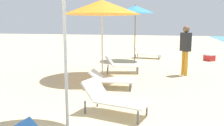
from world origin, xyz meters
name	(u,v)px	position (x,y,z in m)	size (l,w,h in m)	color
lounger_second_shoreside	(114,98)	(0.59, 5.62, 0.34)	(1.41, 0.85, 0.67)	white
umbrella_third	(102,7)	(-0.65, 8.87, 2.34)	(2.53, 2.53, 2.64)	silver
lounger_third_shoreside	(122,64)	(-0.18, 9.79, 0.32)	(1.40, 0.91, 0.64)	white
lounger_third_inland	(111,79)	(0.02, 7.58, 0.26)	(1.31, 0.79, 0.50)	white
umbrella_farthest	(135,9)	(-0.21, 12.94, 2.49)	(1.84, 1.84, 2.73)	olive
lounger_farthest_shoreside	(147,53)	(0.29, 13.91, 0.28)	(1.45, 0.68, 0.61)	white
person_walking_near	(186,45)	(2.07, 9.90, 1.06)	(0.39, 0.42, 1.73)	orange
cooler_box	(209,57)	(3.37, 13.77, 0.16)	(0.58, 0.59, 0.33)	red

